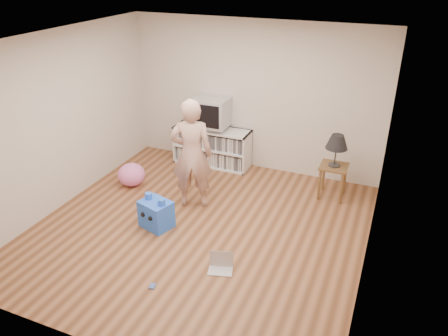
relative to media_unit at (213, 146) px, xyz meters
name	(u,v)px	position (x,y,z in m)	size (l,w,h in m)	color
ground	(199,229)	(0.69, -2.04, -0.35)	(4.50, 4.50, 0.00)	brown
walls	(197,145)	(0.69, -2.04, 0.95)	(4.52, 4.52, 2.60)	beige
ceiling	(194,42)	(0.69, -2.04, 2.25)	(4.50, 4.50, 0.01)	white
media_unit	(213,146)	(0.00, 0.00, 0.00)	(1.40, 0.45, 0.70)	white
dvd_deck	(212,127)	(0.00, -0.02, 0.39)	(0.45, 0.35, 0.07)	gray
crt_tv	(212,112)	(0.00, -0.02, 0.67)	(0.60, 0.53, 0.50)	#ADADB2
side_table	(333,173)	(2.25, -0.39, 0.07)	(0.42, 0.42, 0.55)	brown
table_lamp	(337,143)	(2.25, -0.39, 0.59)	(0.34, 0.34, 0.52)	#333333
person	(192,154)	(0.32, -1.46, 0.50)	(0.62, 0.41, 1.71)	tan
laptop	(221,265)	(1.32, -2.72, -0.29)	(0.35, 0.31, 0.21)	silver
playing_cards	(152,286)	(0.70, -3.34, -0.34)	(0.07, 0.09, 0.02)	#4769BE
plush_blue	(156,214)	(0.10, -2.21, -0.14)	(0.51, 0.45, 0.49)	#2664FF
plush_pink	(132,175)	(-0.92, -1.28, -0.16)	(0.45, 0.45, 0.38)	pink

